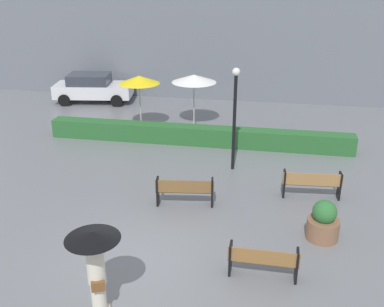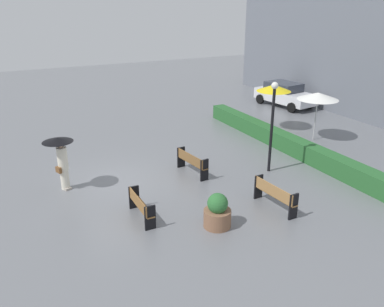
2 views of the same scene
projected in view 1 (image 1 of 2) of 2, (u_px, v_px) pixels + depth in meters
ground_plane at (135, 262)px, 11.25m from camera, size 60.00×60.00×0.00m
bench_near_right at (263, 260)px, 10.50m from camera, size 1.69×0.38×0.83m
bench_mid_center at (185, 190)px, 13.74m from camera, size 1.85×0.59×0.90m
bench_far_right at (312, 183)px, 14.20m from camera, size 1.89×0.49×0.90m
pedestrian_with_umbrella at (95, 258)px, 9.01m from camera, size 1.13×1.13×2.09m
planter_pot at (323, 222)px, 12.06m from camera, size 0.88×0.88×1.15m
lamp_post at (235, 109)px, 15.61m from camera, size 0.28×0.28×3.77m
patio_umbrella_yellow at (139, 80)px, 19.60m from camera, size 1.83×1.83×2.53m
patio_umbrella_white at (194, 79)px, 20.11m from camera, size 2.05×2.05×2.46m
hedge_strip at (197, 135)px, 18.70m from camera, size 12.82×0.70×0.77m
building_facade at (217, 16)px, 24.05m from camera, size 28.00×1.20×9.06m
parked_car at (93, 87)px, 24.54m from camera, size 4.41×2.45×1.57m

